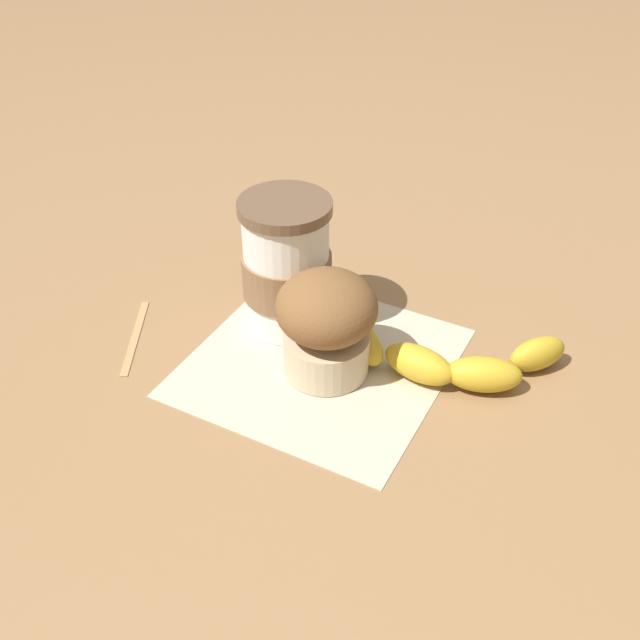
% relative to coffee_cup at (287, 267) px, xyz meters
% --- Properties ---
extents(ground_plane, '(3.00, 3.00, 0.00)m').
position_rel_coffee_cup_xyz_m(ground_plane, '(0.04, -0.05, -0.06)').
color(ground_plane, '#936D47').
extents(paper_napkin, '(0.26, 0.26, 0.00)m').
position_rel_coffee_cup_xyz_m(paper_napkin, '(0.04, -0.05, -0.06)').
color(paper_napkin, beige).
rests_on(paper_napkin, ground_plane).
extents(coffee_cup, '(0.08, 0.08, 0.13)m').
position_rel_coffee_cup_xyz_m(coffee_cup, '(0.00, 0.00, 0.00)').
color(coffee_cup, white).
rests_on(coffee_cup, paper_napkin).
extents(muffin, '(0.09, 0.09, 0.10)m').
position_rel_coffee_cup_xyz_m(muffin, '(0.05, -0.06, -0.01)').
color(muffin, beige).
rests_on(muffin, paper_napkin).
extents(banana, '(0.21, 0.09, 0.03)m').
position_rel_coffee_cup_xyz_m(banana, '(0.16, -0.04, -0.05)').
color(banana, gold).
rests_on(banana, paper_napkin).
extents(wooden_stirrer, '(0.04, 0.11, 0.00)m').
position_rel_coffee_cup_xyz_m(wooden_stirrer, '(-0.13, -0.06, -0.06)').
color(wooden_stirrer, tan).
rests_on(wooden_stirrer, ground_plane).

